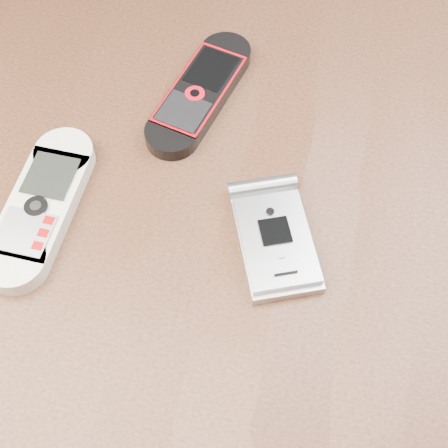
% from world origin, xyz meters
% --- Properties ---
extents(ground, '(4.00, 4.00, 0.00)m').
position_xyz_m(ground, '(0.00, 0.00, 0.00)').
color(ground, '#472B19').
rests_on(ground, ground).
extents(table, '(1.20, 0.80, 0.75)m').
position_xyz_m(table, '(0.00, 0.00, 0.64)').
color(table, black).
rests_on(table, ground).
extents(nokia_white, '(0.06, 0.16, 0.02)m').
position_xyz_m(nokia_white, '(-0.15, -0.01, 0.76)').
color(nokia_white, silver).
rests_on(nokia_white, table).
extents(nokia_black_red, '(0.09, 0.17, 0.02)m').
position_xyz_m(nokia_black_red, '(-0.05, 0.14, 0.76)').
color(nokia_black_red, black).
rests_on(nokia_black_red, table).
extents(motorola_razr, '(0.10, 0.13, 0.02)m').
position_xyz_m(motorola_razr, '(0.05, -0.00, 0.76)').
color(motorola_razr, '#B8B8BD').
rests_on(motorola_razr, table).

